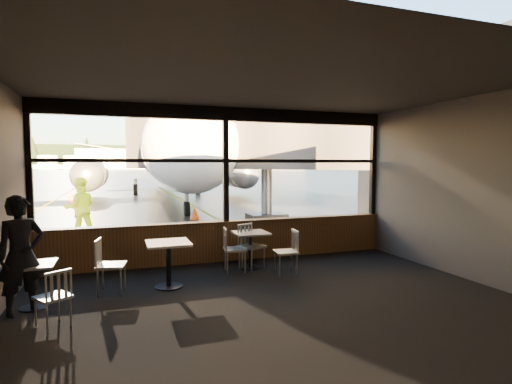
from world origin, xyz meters
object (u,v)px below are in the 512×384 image
chair_near_e (286,252)px  passenger (21,255)px  ground_crew (80,208)px  cafe_table_mid (168,265)px  chair_near_n (252,247)px  cone_nose (195,213)px  cafe_table_left (33,286)px  chair_near_w (235,250)px  cafe_table_near (251,250)px  chair_left_s (53,298)px  cone_wing (71,196)px  airliner (167,119)px  jet_bridge (279,162)px  chair_mid_w (111,266)px

chair_near_e → passenger: bearing=103.8°
ground_crew → cafe_table_mid: bearing=96.3°
chair_near_e → chair_near_n: size_ratio=0.95×
cafe_table_mid → cone_nose: size_ratio=1.65×
cafe_table_left → chair_near_w: chair_near_w is taller
cafe_table_near → chair_near_e: size_ratio=0.85×
chair_near_w → chair_near_e: bearing=66.8°
chair_left_s → chair_near_e: bearing=-16.0°
chair_near_w → cone_nose: bearing=-176.9°
chair_near_n → chair_near_e: bearing=103.6°
chair_near_w → cone_nose: chair_near_w is taller
cone_wing → airliner: bearing=16.7°
jet_bridge → chair_near_e: size_ratio=11.53×
ground_crew → cone_wing: 14.27m
chair_left_s → cone_nose: size_ratio=1.62×
cafe_table_left → passenger: size_ratio=0.39×
jet_bridge → cafe_table_near: 7.36m
cafe_table_near → chair_near_e: 0.89m
chair_near_n → cone_wing: bearing=-99.5°
chair_near_e → chair_mid_w: chair_mid_w is taller
chair_near_w → cone_wing: chair_near_w is taller
jet_bridge → cafe_table_near: size_ratio=13.54×
cafe_table_left → cone_wing: (-1.42, 20.24, -0.08)m
jet_bridge → chair_left_s: jet_bridge is taller
airliner → cafe_table_near: airliner is taller
chair_mid_w → chair_near_w: bearing=114.9°
chair_mid_w → chair_near_n: bearing=114.6°
cafe_table_left → chair_near_w: bearing=15.5°
cafe_table_mid → chair_near_e: 2.32m
ground_crew → airliner: bearing=-118.0°
cafe_table_mid → cone_wing: (-3.51, 19.87, -0.15)m
cafe_table_near → chair_near_w: size_ratio=0.84×
cafe_table_near → jet_bridge: bearing=62.6°
chair_near_w → passenger: 3.83m
chair_near_w → cafe_table_left: bearing=-66.6°
chair_near_w → passenger: passenger is taller
cafe_table_near → cone_nose: size_ratio=1.54×
ground_crew → chair_near_n: bearing=114.4°
chair_mid_w → cone_nose: bearing=171.1°
chair_near_n → ground_crew: 6.26m
chair_mid_w → ground_crew: 5.81m
chair_near_w → chair_mid_w: chair_mid_w is taller
chair_near_n → chair_mid_w: chair_near_n is taller
cafe_table_near → passenger: 4.28m
chair_near_e → chair_mid_w: bearing=97.1°
airliner → cone_wing: airliner is taller
cafe_table_left → chair_near_e: size_ratio=0.76×
jet_bridge → cone_wing: jet_bridge is taller
ground_crew → cone_nose: bearing=-155.4°
ground_crew → cone_wing: (-1.61, 14.17, -0.65)m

